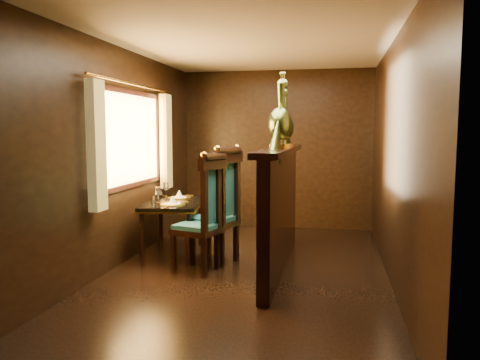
# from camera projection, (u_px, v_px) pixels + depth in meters

# --- Properties ---
(ground) EXTENTS (5.00, 5.00, 0.00)m
(ground) POSITION_uv_depth(u_px,v_px,m) (247.00, 272.00, 5.15)
(ground) COLOR black
(ground) RESTS_ON ground
(room_shell) EXTENTS (3.04, 5.04, 2.52)m
(room_shell) POSITION_uv_depth(u_px,v_px,m) (240.00, 128.00, 5.02)
(room_shell) COLOR black
(room_shell) RESTS_ON ground
(partition) EXTENTS (0.26, 2.70, 1.36)m
(partition) POSITION_uv_depth(u_px,v_px,m) (280.00, 205.00, 5.30)
(partition) COLOR black
(partition) RESTS_ON ground
(dining_table) EXTENTS (0.86, 1.24, 0.87)m
(dining_table) POSITION_uv_depth(u_px,v_px,m) (173.00, 206.00, 5.86)
(dining_table) COLOR black
(dining_table) RESTS_ON ground
(chair_left) EXTENTS (0.59, 0.61, 1.34)m
(chair_left) POSITION_uv_depth(u_px,v_px,m) (207.00, 209.00, 5.10)
(chair_left) COLOR black
(chair_left) RESTS_ON ground
(chair_right) EXTENTS (0.64, 0.66, 1.39)m
(chair_right) POSITION_uv_depth(u_px,v_px,m) (222.00, 202.00, 5.39)
(chair_right) COLOR black
(chair_right) RESTS_ON ground
(peacock_left) EXTENTS (0.27, 0.71, 0.85)m
(peacock_left) POSITION_uv_depth(u_px,v_px,m) (280.00, 109.00, 5.08)
(peacock_left) COLOR #1C5436
(peacock_left) RESTS_ON partition
(peacock_right) EXTENTS (0.23, 0.62, 0.74)m
(peacock_right) POSITION_uv_depth(u_px,v_px,m) (285.00, 116.00, 5.53)
(peacock_right) COLOR #1C5436
(peacock_right) RESTS_ON partition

